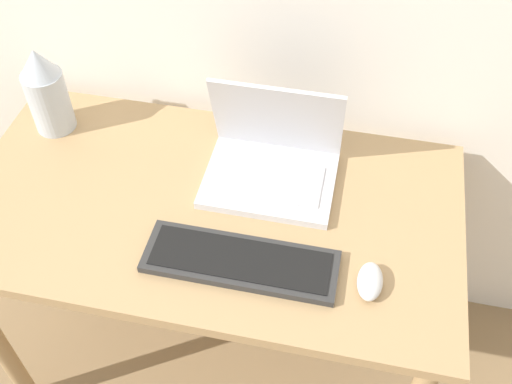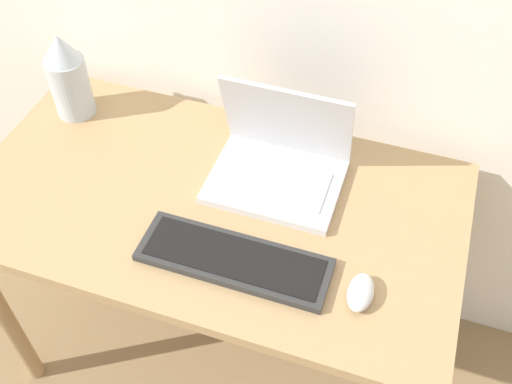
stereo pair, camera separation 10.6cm
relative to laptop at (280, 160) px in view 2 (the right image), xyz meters
The scene contains 5 objects.
desk 0.24m from the laptop, 135.55° to the right, with size 1.21×0.66×0.75m.
laptop is the anchor object (origin of this frame).
keyboard 0.29m from the laptop, 92.94° to the right, with size 0.43×0.14×0.02m.
mouse 0.39m from the laptop, 46.76° to the right, with size 0.05×0.10×0.04m.
vase 0.61m from the laptop, behind, with size 0.11×0.11×0.24m.
Camera 2 is at (0.41, -0.54, 1.84)m, focal length 42.00 mm.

